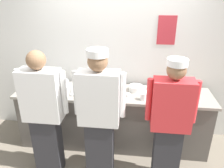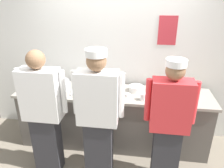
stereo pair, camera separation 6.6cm
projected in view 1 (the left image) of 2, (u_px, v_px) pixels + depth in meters
name	position (u px, v px, depth m)	size (l,w,h in m)	color
ground_plane	(110.00, 156.00, 3.35)	(9.00, 9.00, 0.00)	slate
wall_back	(116.00, 58.00, 3.55)	(4.62, 0.11, 2.64)	silver
prep_counter	(113.00, 118.00, 3.48)	(2.94, 0.66, 0.92)	#56514C
chef_near_left	(44.00, 113.00, 2.76)	(0.63, 0.24, 1.73)	#2D2D33
chef_center	(99.00, 115.00, 2.65)	(0.63, 0.24, 1.77)	#2D2D33
chef_far_right	(170.00, 121.00, 2.63)	(0.61, 0.24, 1.68)	#2D2D33
plate_stack_front	(136.00, 88.00, 3.33)	(0.22, 0.22, 0.08)	white
plate_stack_rear	(180.00, 93.00, 3.16)	(0.21, 0.21, 0.10)	white
mixing_bowl_steel	(57.00, 85.00, 3.38)	(0.38, 0.38, 0.12)	#B7BABF
sheet_tray	(89.00, 91.00, 3.32)	(0.54, 0.30, 0.02)	#B7BABF
squeeze_bottle_primary	(191.00, 85.00, 3.31)	(0.05, 0.05, 0.20)	#E5E066
squeeze_bottle_secondary	(167.00, 84.00, 3.34)	(0.05, 0.05, 0.20)	orange
ramekin_red_sauce	(118.00, 86.00, 3.44)	(0.10, 0.10, 0.04)	white
ramekin_green_sauce	(128.00, 95.00, 3.17)	(0.08, 0.08, 0.04)	white
ramekin_orange_sauce	(149.00, 93.00, 3.21)	(0.11, 0.11, 0.05)	white
deli_cup	(143.00, 96.00, 3.05)	(0.09, 0.09, 0.10)	white
chefs_knife	(162.00, 97.00, 3.13)	(0.28, 0.03, 0.02)	#B7BABF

